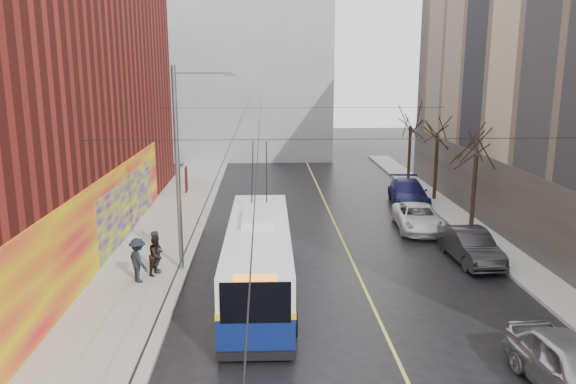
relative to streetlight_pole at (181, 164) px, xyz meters
name	(u,v)px	position (x,y,z in m)	size (l,w,h in m)	color
sidewalk_left	(152,256)	(-1.86, 2.00, -4.77)	(4.00, 60.00, 0.15)	gray
sidewalk_right	(500,251)	(15.14, 2.00, -4.77)	(2.00, 60.00, 0.15)	gray
lane_line	(343,242)	(7.64, 4.00, -4.84)	(0.12, 50.00, 0.01)	#BFB74C
building_far	(230,66)	(0.14, 34.99, 4.17)	(20.50, 12.10, 18.00)	gray
streetlight_pole	(181,164)	(0.00, 0.00, 0.00)	(2.65, 0.60, 9.00)	slate
catenary_wires	(265,121)	(3.60, 4.77, 1.40)	(18.00, 60.00, 0.22)	black
tree_near	(477,141)	(15.14, 6.00, 0.13)	(3.20, 3.20, 6.40)	black
tree_mid	(438,124)	(15.14, 13.00, 0.41)	(3.20, 3.20, 6.68)	black
tree_far	(411,116)	(15.14, 20.00, 0.30)	(3.20, 3.20, 6.57)	black
pigeons_flying	(254,100)	(3.14, -0.34, 2.72)	(3.95, 3.36, 1.14)	slate
trolleybus	(259,258)	(3.29, -2.60, -3.34)	(2.77, 11.49, 5.42)	#0A174C
parked_car_a	(572,369)	(11.94, -10.22, -4.03)	(1.93, 4.79, 1.63)	#9A9A9E
parked_car_b	(470,246)	(13.14, 0.77, -4.08)	(1.62, 4.64, 1.53)	#272729
parked_car_c	(418,218)	(12.12, 6.11, -4.15)	(2.32, 5.04, 1.40)	white
parked_car_d	(408,193)	(13.06, 11.92, -4.04)	(2.27, 5.57, 1.62)	#16194E
following_car	(271,212)	(3.93, 7.61, -4.11)	(1.74, 4.33, 1.48)	#BDBCC2
pedestrian_a	(157,252)	(-1.16, -0.39, -3.76)	(0.68, 0.45, 1.87)	black
pedestrian_b	(157,255)	(-1.11, -0.66, -3.83)	(0.84, 0.65, 1.73)	black
pedestrian_c	(138,260)	(-1.72, -1.51, -3.76)	(1.22, 0.70, 1.88)	black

